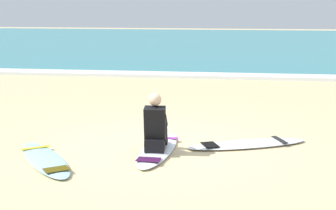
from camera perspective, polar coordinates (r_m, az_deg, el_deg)
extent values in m
plane|color=#CCB584|center=(8.68, -0.93, -4.94)|extent=(80.00, 80.00, 0.00)
cube|color=teal|center=(30.54, 5.53, 6.92)|extent=(80.00, 28.00, 0.10)
cube|color=white|center=(16.93, 3.50, 3.32)|extent=(80.00, 0.90, 0.11)
ellipsoid|color=silver|center=(8.54, -1.15, -4.98)|extent=(0.63, 2.20, 0.07)
cube|color=purple|center=(9.10, -0.35, -3.68)|extent=(0.48, 0.12, 0.01)
cube|color=#351037|center=(7.88, -2.21, -6.12)|extent=(0.38, 0.26, 0.01)
cube|color=black|center=(8.28, -1.49, -4.49)|extent=(0.33, 0.28, 0.20)
cylinder|color=black|center=(8.43, -2.04, -3.15)|extent=(0.17, 0.41, 0.43)
cylinder|color=black|center=(8.63, -1.98, -3.00)|extent=(0.14, 0.27, 0.42)
cube|color=black|center=(8.75, -1.96, -4.12)|extent=(0.11, 0.23, 0.05)
cylinder|color=black|center=(8.41, -0.69, -3.18)|extent=(0.17, 0.41, 0.43)
cylinder|color=black|center=(8.61, -0.46, -3.03)|extent=(0.14, 0.27, 0.42)
cube|color=black|center=(8.73, -0.39, -4.16)|extent=(0.11, 0.23, 0.05)
cube|color=black|center=(8.23, -1.48, -2.07)|extent=(0.36, 0.31, 0.57)
sphere|color=beige|center=(8.18, -1.47, 0.63)|extent=(0.21, 0.21, 0.21)
cylinder|color=black|center=(8.38, -2.32, -1.65)|extent=(0.11, 0.40, 0.31)
cylinder|color=black|center=(8.36, -0.41, -1.69)|extent=(0.11, 0.40, 0.31)
ellipsoid|color=#9ED1E5|center=(8.24, -13.67, -5.93)|extent=(1.65, 2.00, 0.07)
cube|color=gold|center=(8.78, -14.65, -4.64)|extent=(0.45, 0.36, 0.01)
cube|color=#4C400C|center=(7.61, -12.41, -7.03)|extent=(0.44, 0.41, 0.01)
ellipsoid|color=silver|center=(8.95, 8.92, -4.34)|extent=(2.20, 1.31, 0.07)
cube|color=black|center=(9.20, 12.40, -3.80)|extent=(0.28, 0.48, 0.01)
cube|color=black|center=(8.70, 4.72, -4.45)|extent=(0.36, 0.43, 0.01)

